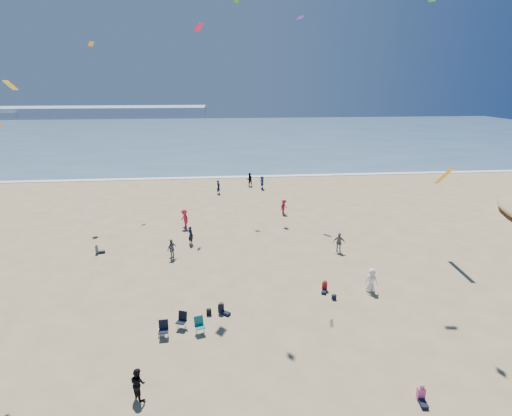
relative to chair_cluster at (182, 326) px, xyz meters
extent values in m
cube|color=#476B84|center=(2.37, 88.48, -0.47)|extent=(220.00, 100.00, 0.06)
cube|color=white|center=(2.37, 38.48, -0.46)|extent=(220.00, 1.20, 0.08)
cube|color=#7A8EA8|center=(-57.63, 163.48, 1.10)|extent=(110.00, 20.00, 3.20)
imported|color=maroon|center=(9.23, 20.65, 0.30)|extent=(1.16, 1.13, 1.59)
imported|color=black|center=(6.52, 33.03, 0.42)|extent=(1.02, 0.87, 1.84)
imported|color=black|center=(-1.54, -4.69, 0.27)|extent=(0.94, 0.94, 1.54)
imported|color=red|center=(-1.08, 17.33, 0.44)|extent=(1.22, 1.40, 1.87)
imported|color=slate|center=(-1.58, 10.29, 0.33)|extent=(0.92, 1.01, 1.66)
imported|color=black|center=(2.30, 29.49, 0.37)|extent=(0.68, 0.76, 1.75)
imported|color=gray|center=(12.20, 10.25, 0.35)|extent=(1.08, 0.76, 1.70)
imported|color=#394B9F|center=(8.07, 31.37, 0.36)|extent=(0.51, 1.60, 1.73)
imported|color=white|center=(12.41, 3.58, 0.34)|extent=(0.84, 0.57, 1.68)
imported|color=black|center=(-0.25, 13.17, 0.32)|extent=(0.69, 0.70, 1.63)
cube|color=white|center=(-1.13, -0.10, -0.30)|extent=(0.35, 0.20, 0.40)
cube|color=black|center=(1.49, 1.76, -0.31)|extent=(0.30, 0.22, 0.38)
cube|color=black|center=(9.64, 2.78, -0.33)|extent=(0.28, 0.18, 0.34)
cube|color=orange|center=(-9.99, 24.64, 16.75)|extent=(0.66, 0.66, 0.42)
cube|color=green|center=(4.76, 27.30, 21.32)|extent=(0.48, 0.21, 0.39)
cube|color=yellow|center=(-7.60, 1.51, 12.99)|extent=(0.86, 0.88, 0.45)
cube|color=#531F8D|center=(11.20, 24.53, 19.43)|extent=(0.75, 0.90, 0.38)
cube|color=#DD0E46|center=(1.32, 8.99, 16.57)|extent=(0.70, 0.86, 0.48)
cube|color=#FFA91A|center=(19.97, 9.26, 6.08)|extent=(0.35, 2.64, 1.87)
camera|label=1|loc=(2.31, -19.76, 13.17)|focal=28.00mm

